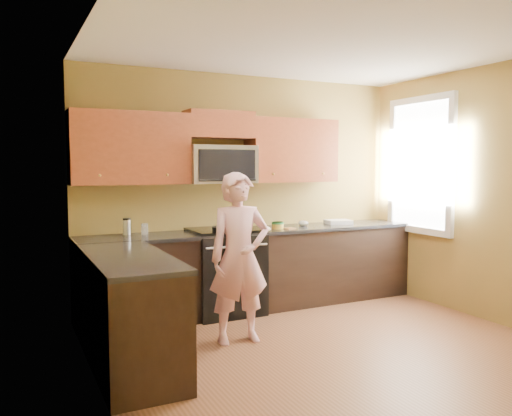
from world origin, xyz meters
TOP-DOWN VIEW (x-y plane):
  - floor at (0.00, 0.00)m, footprint 4.00×4.00m
  - ceiling at (0.00, 0.00)m, footprint 4.00×4.00m
  - wall_back at (0.00, 2.00)m, footprint 4.00×0.00m
  - wall_left at (-2.00, 0.00)m, footprint 0.00×4.00m
  - wall_right at (2.00, 0.00)m, footprint 0.00×4.00m
  - cabinet_back_run at (0.00, 1.70)m, footprint 4.00×0.60m
  - cabinet_left_run at (-1.70, 0.60)m, footprint 0.60×1.60m
  - countertop_back at (0.00, 1.69)m, footprint 4.00×0.62m
  - countertop_left at (-1.69, 0.60)m, footprint 0.62×1.60m
  - stove at (-0.40, 1.68)m, footprint 0.76×0.65m
  - microwave at (-0.40, 1.80)m, footprint 0.76×0.40m
  - upper_cab_left at (-1.39, 1.83)m, footprint 1.22×0.33m
  - upper_cab_right at (0.54, 1.83)m, footprint 1.12×0.33m
  - upper_cab_over_mw at (-0.40, 1.83)m, footprint 0.76×0.33m
  - window at (1.98, 1.20)m, footprint 0.06×1.06m
  - woman at (-0.64, 0.75)m, footprint 0.61×0.43m
  - frying_pan at (-0.51, 1.42)m, footprint 0.39×0.51m
  - butter_tub at (0.24, 1.62)m, footprint 0.15×0.15m
  - toast_slice at (0.34, 1.53)m, footprint 0.12×0.12m
  - napkin_a at (-0.01, 1.45)m, footprint 0.14×0.15m
  - napkin_b at (0.64, 1.73)m, footprint 0.13×0.14m
  - dish_towel at (1.15, 1.73)m, footprint 0.34×0.29m
  - travel_mug at (-1.43, 1.87)m, footprint 0.09×0.09m
  - glass_a at (-1.28, 1.75)m, footprint 0.08×0.08m
  - glass_b at (-1.27, 1.79)m, footprint 0.07×0.07m

SIDE VIEW (x-z plane):
  - floor at x=0.00m, z-range 0.00..0.00m
  - cabinet_back_run at x=0.00m, z-range 0.00..0.88m
  - cabinet_left_run at x=-1.70m, z-range 0.00..0.88m
  - stove at x=-0.40m, z-range 0.00..0.95m
  - woman at x=-0.64m, z-range 0.00..1.59m
  - countertop_back at x=0.00m, z-range 0.88..0.92m
  - countertop_left at x=-1.69m, z-range 0.88..0.92m
  - butter_tub at x=0.24m, z-range 0.87..0.97m
  - travel_mug at x=-1.43m, z-range 0.83..1.01m
  - toast_slice at x=0.34m, z-range 0.92..0.93m
  - dish_towel at x=1.15m, z-range 0.92..0.97m
  - frying_pan at x=-0.51m, z-range 0.92..0.98m
  - napkin_a at x=-0.01m, z-range 0.92..0.98m
  - napkin_b at x=0.64m, z-range 0.92..0.99m
  - glass_a at x=-1.28m, z-range 0.92..1.04m
  - glass_b at x=-1.27m, z-range 0.92..1.04m
  - wall_back at x=0.00m, z-range -0.65..3.35m
  - wall_left at x=-2.00m, z-range -0.65..3.35m
  - wall_right at x=2.00m, z-range -0.65..3.35m
  - microwave at x=-0.40m, z-range 1.24..1.66m
  - upper_cab_left at x=-1.39m, z-range 1.07..1.82m
  - upper_cab_right at x=0.54m, z-range 1.07..1.82m
  - window at x=1.98m, z-range 0.82..2.48m
  - upper_cab_over_mw at x=-0.40m, z-range 1.95..2.25m
  - ceiling at x=0.00m, z-range 2.70..2.70m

